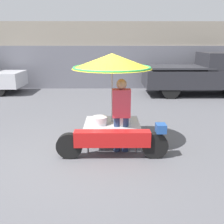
# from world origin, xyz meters

# --- Properties ---
(ground_plane) EXTENTS (36.00, 36.00, 0.00)m
(ground_plane) POSITION_xyz_m (0.00, 0.00, 0.00)
(ground_plane) COLOR #56565B
(shopfront_building) EXTENTS (28.00, 2.06, 3.29)m
(shopfront_building) POSITION_xyz_m (0.00, 9.05, 1.63)
(shopfront_building) COLOR gray
(shopfront_building) RESTS_ON ground
(vendor_motorcycle_cart) EXTENTS (2.31, 1.71, 2.10)m
(vendor_motorcycle_cart) POSITION_xyz_m (0.60, 0.56, 1.58)
(vendor_motorcycle_cart) COLOR black
(vendor_motorcycle_cart) RESTS_ON ground
(vendor_person) EXTENTS (0.38, 0.22, 1.61)m
(vendor_person) POSITION_xyz_m (0.78, 0.36, 0.90)
(vendor_person) COLOR navy
(vendor_person) RESTS_ON ground
(pickup_truck) EXTENTS (5.12, 1.91, 1.88)m
(pickup_truck) POSITION_xyz_m (4.78, 6.43, 0.92)
(pickup_truck) COLOR black
(pickup_truck) RESTS_ON ground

